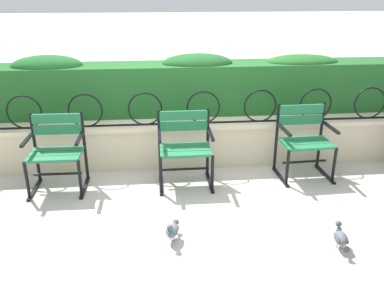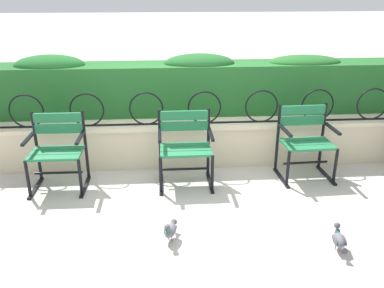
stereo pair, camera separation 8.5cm
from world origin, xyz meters
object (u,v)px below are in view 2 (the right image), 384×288
Objects in this scene: park_chair_left at (58,149)px; park_chair_centre at (185,145)px; park_chair_right at (305,140)px; pigeon_near_chairs at (170,230)px; pigeon_far_side at (339,240)px.

park_chair_centre is at bearing -0.12° from park_chair_left.
pigeon_near_chairs is at bearing -142.73° from park_chair_right.
park_chair_left is at bearing 179.88° from park_chair_centre.
park_chair_right is (2.89, 0.07, 0.00)m from park_chair_left.
park_chair_left is at bearing -178.53° from park_chair_right.
park_chair_right reaches higher than pigeon_far_side.
park_chair_left reaches higher than pigeon_far_side.
park_chair_right is 1.57m from pigeon_far_side.
park_chair_right reaches higher than park_chair_centre.
pigeon_far_side is at bearing -48.48° from park_chair_centre.
park_chair_right is at bearing 83.61° from pigeon_far_side.
park_chair_left is 0.99× the size of park_chair_right.
pigeon_far_side is at bearing -10.04° from pigeon_near_chairs.
park_chair_centre is 1.95m from pigeon_far_side.
park_chair_centre is 1.45m from park_chair_right.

